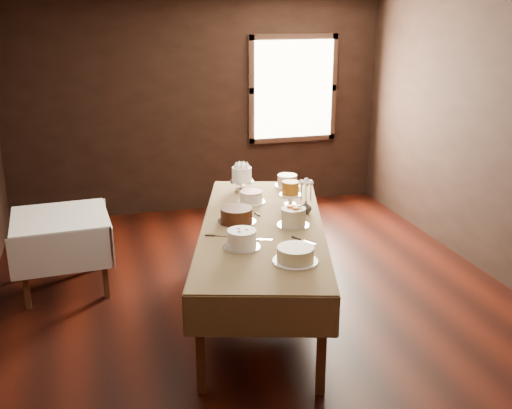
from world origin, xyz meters
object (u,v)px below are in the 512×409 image
at_px(cake_caramel, 290,195).
at_px(cake_server_c, 252,211).
at_px(cake_cream, 295,255).
at_px(cake_server_e, 224,236).
at_px(side_table, 60,225).
at_px(cake_flowers, 293,218).
at_px(display_table, 262,231).
at_px(cake_chocolate, 237,216).
at_px(cake_lattice, 251,198).
at_px(cake_server_d, 299,212).
at_px(cake_server_b, 308,242).
at_px(cake_server_a, 263,239).
at_px(cake_meringue, 242,180).
at_px(cake_speckled, 287,181).
at_px(flower_vase, 306,207).
at_px(cake_swirl, 242,240).

height_order(cake_caramel, cake_server_c, cake_caramel).
relative_size(cake_cream, cake_server_e, 1.63).
bearing_deg(cake_cream, cake_server_c, 90.17).
bearing_deg(side_table, cake_flowers, -28.29).
height_order(cake_flowers, cake_cream, cake_flowers).
xyz_separation_m(display_table, cake_caramel, (0.41, 0.44, 0.17)).
bearing_deg(cake_chocolate, cake_server_c, 50.12).
distance_m(cake_lattice, cake_server_d, 0.54).
bearing_deg(cake_server_b, cake_caramel, 137.39).
height_order(cake_server_a, cake_server_c, same).
xyz_separation_m(side_table, cake_server_e, (1.37, -1.18, 0.18)).
height_order(cake_caramel, cake_cream, cake_caramel).
bearing_deg(cake_cream, cake_server_b, 56.57).
bearing_deg(cake_server_d, cake_lattice, 118.61).
height_order(display_table, cake_flowers, cake_flowers).
xyz_separation_m(cake_server_b, cake_server_c, (-0.23, 0.88, 0.00)).
height_order(cake_meringue, cake_server_d, cake_meringue).
bearing_deg(cake_chocolate, cake_speckled, 49.93).
distance_m(cake_cream, flower_vase, 1.13).
distance_m(display_table, cake_cream, 0.86).
bearing_deg(cake_chocolate, cake_swirl, -99.84).
bearing_deg(cake_meringue, cake_server_c, -96.02).
height_order(cake_cream, cake_server_c, cake_cream).
xyz_separation_m(cake_lattice, cake_server_d, (0.36, -0.40, -0.05)).
xyz_separation_m(cake_swirl, cake_server_a, (0.21, 0.12, -0.07)).
xyz_separation_m(cake_lattice, cake_server_e, (-0.46, -0.83, -0.05)).
bearing_deg(flower_vase, cake_server_c, 157.17).
distance_m(cake_swirl, cake_server_c, 0.91).
height_order(cake_lattice, cake_chocolate, cake_chocolate).
relative_size(display_table, cake_meringue, 10.06).
height_order(cake_speckled, cake_flowers, cake_flowers).
xyz_separation_m(cake_meringue, cake_lattice, (-0.01, -0.41, -0.07)).
xyz_separation_m(cake_server_c, flower_vase, (0.46, -0.20, 0.06)).
xyz_separation_m(cake_chocolate, cake_server_b, (0.45, -0.62, -0.06)).
bearing_deg(cake_server_e, cake_caramel, 61.68).
bearing_deg(display_table, cake_server_b, -64.35).
height_order(cake_speckled, flower_vase, cake_speckled).
distance_m(side_table, cake_server_e, 1.81).
bearing_deg(cake_chocolate, cake_server_e, -120.67).
height_order(side_table, cake_server_e, cake_server_e).
bearing_deg(cake_server_c, cake_server_b, -175.13).
relative_size(cake_cream, cake_server_d, 1.63).
bearing_deg(cake_chocolate, cake_meringue, 72.80).
xyz_separation_m(cake_meringue, cake_swirl, (-0.39, -1.51, -0.05)).
distance_m(cake_chocolate, flower_vase, 0.68).
height_order(cake_meringue, cake_caramel, cake_meringue).
bearing_deg(cake_server_b, side_table, -159.01).
height_order(cake_caramel, cake_flowers, cake_caramel).
bearing_deg(cake_speckled, cake_lattice, -140.21).
xyz_separation_m(cake_cream, cake_server_a, (-0.11, 0.50, -0.05)).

